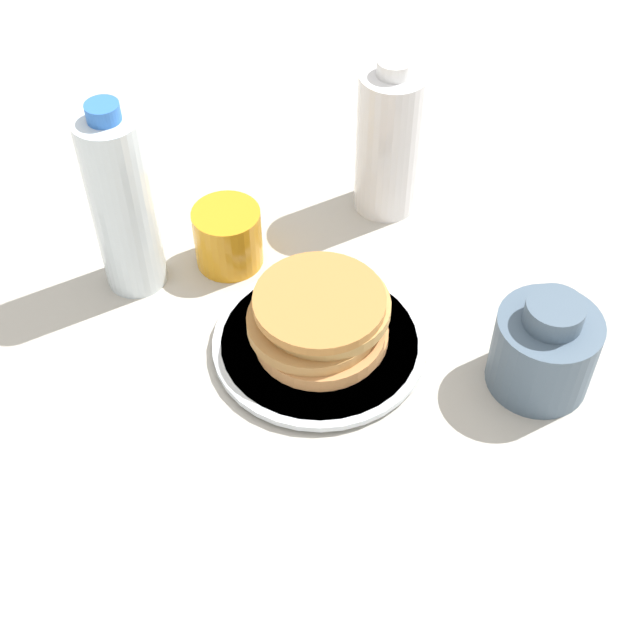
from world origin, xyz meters
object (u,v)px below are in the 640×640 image
object	(u,v)px
plate	(320,345)
pancake_stack	(320,321)
water_bottle_mid	(389,141)
cream_jug	(544,349)
juice_glass	(228,237)
water_bottle_near	(122,204)

from	to	relation	value
plate	pancake_stack	bearing A→B (deg)	18.77
plate	water_bottle_mid	distance (m)	0.27
cream_jug	water_bottle_mid	bearing A→B (deg)	-7.25
water_bottle_mid	plate	bearing A→B (deg)	127.12
pancake_stack	cream_jug	size ratio (longest dim) A/B	1.34
juice_glass	water_bottle_mid	size ratio (longest dim) A/B	0.39
cream_jug	water_bottle_mid	world-z (taller)	water_bottle_mid
cream_jug	water_bottle_near	size ratio (longest dim) A/B	0.48
juice_glass	cream_jug	size ratio (longest dim) A/B	0.69
juice_glass	water_bottle_mid	distance (m)	0.22
cream_jug	water_bottle_near	distance (m)	0.47
juice_glass	water_bottle_near	distance (m)	0.13
pancake_stack	water_bottle_mid	size ratio (longest dim) A/B	0.75
pancake_stack	water_bottle_near	size ratio (longest dim) A/B	0.65
plate	juice_glass	bearing A→B (deg)	3.27
plate	water_bottle_near	world-z (taller)	water_bottle_near
plate	cream_jug	size ratio (longest dim) A/B	2.02
pancake_stack	plate	bearing A→B (deg)	-161.23
water_bottle_near	water_bottle_mid	xyz separation A→B (m)	(-0.06, -0.32, -0.02)
plate	juice_glass	distance (m)	0.18
pancake_stack	water_bottle_mid	distance (m)	0.26
plate	cream_jug	distance (m)	0.24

